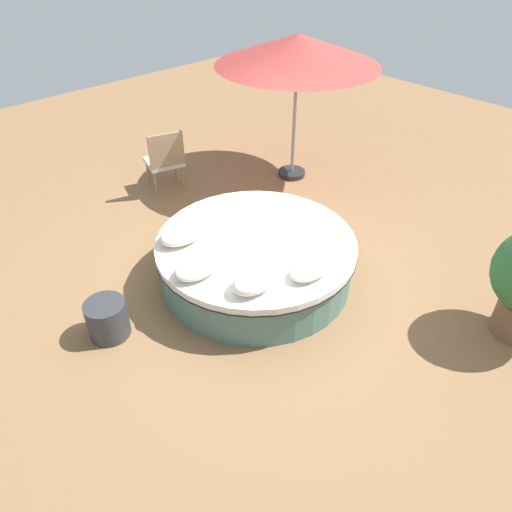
{
  "coord_description": "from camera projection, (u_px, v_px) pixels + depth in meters",
  "views": [
    {
      "loc": [
        3.04,
        3.24,
        3.69
      ],
      "look_at": [
        0.0,
        0.0,
        0.33
      ],
      "focal_mm": 33.44,
      "sensor_mm": 36.0,
      "label": 1
    }
  ],
  "objects": [
    {
      "name": "ground_plane",
      "position": [
        256.0,
        278.0,
        5.76
      ],
      "size": [
        16.0,
        16.0,
        0.0
      ],
      "primitive_type": "plane",
      "color": "olive"
    },
    {
      "name": "round_bed",
      "position": [
        256.0,
        259.0,
        5.59
      ],
      "size": [
        2.31,
        2.31,
        0.55
      ],
      "color": "#4C726B",
      "rests_on": "ground_plane"
    },
    {
      "name": "throw_pillow_0",
      "position": [
        181.0,
        234.0,
        5.37
      ],
      "size": [
        0.53,
        0.38,
        0.19
      ],
      "primitive_type": "ellipsoid",
      "color": "silver",
      "rests_on": "round_bed"
    },
    {
      "name": "throw_pillow_1",
      "position": [
        198.0,
        267.0,
        4.91
      ],
      "size": [
        0.54,
        0.34,
        0.17
      ],
      "primitive_type": "ellipsoid",
      "color": "silver",
      "rests_on": "round_bed"
    },
    {
      "name": "throw_pillow_2",
      "position": [
        255.0,
        280.0,
        4.71
      ],
      "size": [
        0.52,
        0.33,
        0.21
      ],
      "primitive_type": "ellipsoid",
      "color": "white",
      "rests_on": "round_bed"
    },
    {
      "name": "throw_pillow_3",
      "position": [
        312.0,
        268.0,
        4.91
      ],
      "size": [
        0.55,
        0.31,
        0.15
      ],
      "primitive_type": "ellipsoid",
      "color": "white",
      "rests_on": "round_bed"
    },
    {
      "name": "patio_chair",
      "position": [
        165.0,
        158.0,
        7.14
      ],
      "size": [
        0.64,
        0.63,
        0.98
      ],
      "rotation": [
        0.0,
        0.0,
        2.85
      ],
      "color": "#997A56",
      "rests_on": "ground_plane"
    },
    {
      "name": "patio_umbrella",
      "position": [
        298.0,
        50.0,
        6.71
      ],
      "size": [
        2.39,
        2.39,
        2.18
      ],
      "color": "#262628",
      "rests_on": "ground_plane"
    },
    {
      "name": "side_table",
      "position": [
        107.0,
        319.0,
        4.91
      ],
      "size": [
        0.42,
        0.42,
        0.41
      ],
      "primitive_type": "cylinder",
      "color": "#333338",
      "rests_on": "ground_plane"
    }
  ]
}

